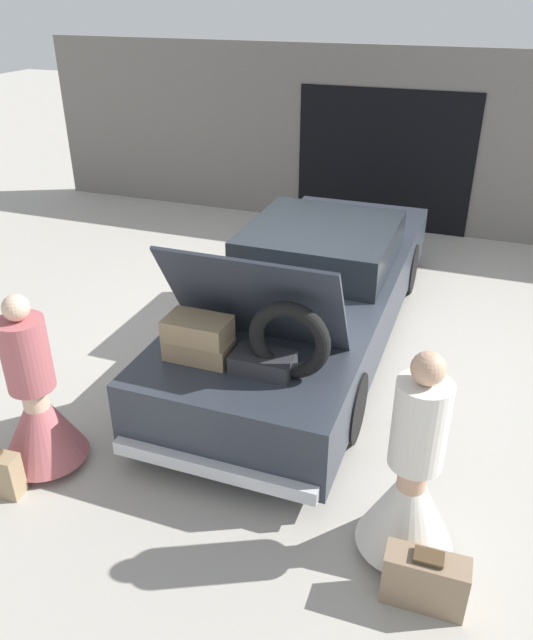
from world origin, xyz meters
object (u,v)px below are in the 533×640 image
person_right (411,487)px  suitcase_beside_right_person (425,580)px  car (312,292)px  person_left (37,408)px

person_right → suitcase_beside_right_person: size_ratio=3.04×
car → person_right: car is taller
person_left → suitcase_beside_right_person: (3.18, -0.29, -0.35)m
suitcase_beside_right_person → car: bearing=118.7°
suitcase_beside_right_person → person_right: bearing=115.6°
person_right → suitcase_beside_right_person: person_right is taller
car → person_right: (1.49, -2.68, -0.01)m
car → person_left: bearing=-118.3°
car → person_left: size_ratio=3.41×
person_left → person_right: (2.99, 0.11, 0.03)m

